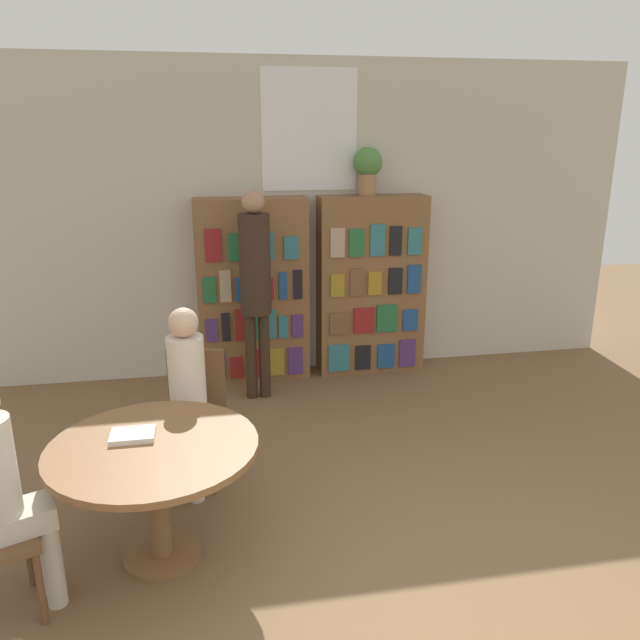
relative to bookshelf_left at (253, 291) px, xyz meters
name	(u,v)px	position (x,y,z in m)	size (l,w,h in m)	color
wall_back	(309,221)	(0.58, 0.19, 0.63)	(6.40, 0.07, 3.00)	beige
bookshelf_left	(253,291)	(0.00, 0.00, 0.00)	(1.05, 0.34, 1.76)	brown
bookshelf_right	(371,286)	(1.17, 0.00, 0.00)	(1.05, 0.34, 1.76)	brown
flower_vase	(368,167)	(1.11, 0.00, 1.15)	(0.28, 0.28, 0.45)	#997047
reading_table	(155,465)	(-0.76, -2.66, -0.28)	(1.14, 1.14, 0.72)	brown
chair_left_side	(194,408)	(-0.55, -1.77, -0.36)	(0.48, 0.48, 0.91)	brown
seated_reader_left	(186,391)	(-0.60, -1.95, -0.15)	(0.31, 0.38, 1.27)	beige
seated_reader_right	(8,490)	(-1.42, -2.94, -0.19)	(0.38, 0.33, 1.24)	beige
librarian_standing	(255,275)	(-0.01, -0.50, 0.27)	(0.27, 0.54, 1.87)	#332319
open_book_on_table	(133,435)	(-0.87, -2.56, -0.14)	(0.24, 0.18, 0.03)	silver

